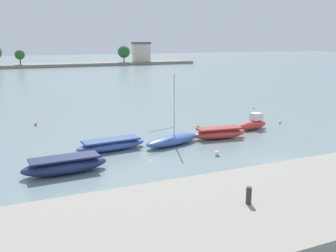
{
  "coord_description": "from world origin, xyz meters",
  "views": [
    {
      "loc": [
        -18.1,
        -19.36,
        8.45
      ],
      "look_at": [
        -4.6,
        10.32,
        1.09
      ],
      "focal_mm": 41.22,
      "sensor_mm": 36.0,
      "label": 1
    }
  ],
  "objects": [
    {
      "name": "moored_boat_4",
      "position": [
        4.24,
        10.05,
        0.55
      ],
      "size": [
        3.53,
        1.76,
        1.55
      ],
      "rotation": [
        0.0,
        0.0,
        0.18
      ],
      "color": "#C63833",
      "rests_on": "ground"
    },
    {
      "name": "moored_boat_0",
      "position": [
        -14.37,
        4.86,
        0.52
      ],
      "size": [
        5.53,
        2.05,
        1.08
      ],
      "rotation": [
        0.0,
        0.0,
        0.04
      ],
      "color": "navy",
      "rests_on": "ground"
    },
    {
      "name": "moored_boat_1",
      "position": [
        -10.16,
        8.79,
        0.42
      ],
      "size": [
        5.7,
        2.15,
        0.88
      ],
      "rotation": [
        0.0,
        0.0,
        0.08
      ],
      "color": "#3856A8",
      "rests_on": "ground"
    },
    {
      "name": "moored_boat_3",
      "position": [
        -0.62,
        8.37,
        0.47
      ],
      "size": [
        5.01,
        2.02,
        0.98
      ],
      "rotation": [
        0.0,
        0.0,
        -0.12
      ],
      "color": "#C63833",
      "rests_on": "ground"
    },
    {
      "name": "mooring_buoy_1",
      "position": [
        -0.33,
        12.67,
        0.15
      ],
      "size": [
        0.29,
        0.29,
        0.29
      ],
      "primitive_type": "sphere",
      "color": "orange",
      "rests_on": "ground"
    },
    {
      "name": "mooring_buoy_4",
      "position": [
        8.32,
        11.0,
        0.13
      ],
      "size": [
        0.27,
        0.27,
        0.27
      ],
      "primitive_type": "sphere",
      "color": "yellow",
      "rests_on": "ground"
    },
    {
      "name": "ground_plane",
      "position": [
        0.0,
        0.0,
        0.0
      ],
      "size": [
        400.0,
        400.0,
        0.0
      ],
      "primitive_type": "plane",
      "color": "slate"
    },
    {
      "name": "mooring_buoy_2",
      "position": [
        -14.59,
        20.42,
        0.15
      ],
      "size": [
        0.3,
        0.3,
        0.3
      ],
      "primitive_type": "sphere",
      "color": "orange",
      "rests_on": "ground"
    },
    {
      "name": "mooring_bollard",
      "position": [
        -9.37,
        -7.82,
        2.47
      ],
      "size": [
        0.22,
        0.22,
        0.69
      ],
      "primitive_type": "cylinder",
      "color": "#2D2D33",
      "rests_on": "seawall_embankment"
    },
    {
      "name": "moored_boat_2",
      "position": [
        -5.16,
        8.17,
        0.43
      ],
      "size": [
        5.59,
        3.01,
        5.75
      ],
      "rotation": [
        0.0,
        0.0,
        0.28
      ],
      "color": "#3856A8",
      "rests_on": "ground"
    },
    {
      "name": "distant_shoreline",
      "position": [
        -2.72,
        107.26,
        2.05
      ],
      "size": [
        93.86,
        10.09,
        7.52
      ],
      "color": "gray",
      "rests_on": "ground"
    },
    {
      "name": "mooring_buoy_0",
      "position": [
        -3.44,
        4.08,
        0.2
      ],
      "size": [
        0.4,
        0.4,
        0.4
      ],
      "primitive_type": "sphere",
      "color": "white",
      "rests_on": "ground"
    },
    {
      "name": "mooring_buoy_3",
      "position": [
        11.28,
        19.42,
        0.12
      ],
      "size": [
        0.24,
        0.24,
        0.24
      ],
      "primitive_type": "sphere",
      "color": "white",
      "rests_on": "ground"
    }
  ]
}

